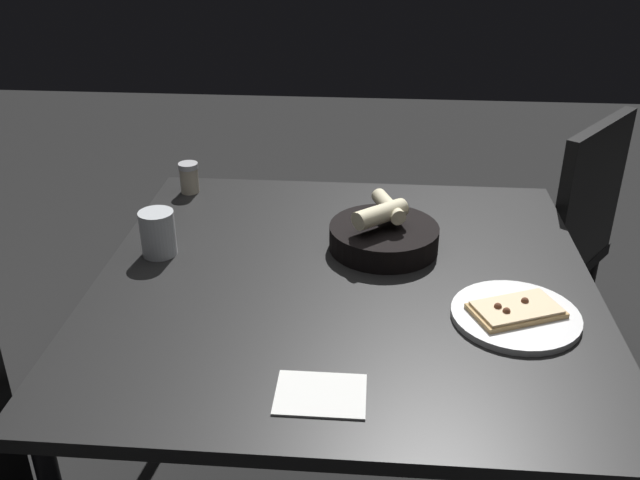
{
  "coord_description": "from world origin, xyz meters",
  "views": [
    {
      "loc": [
        0.06,
        -1.38,
        1.53
      ],
      "look_at": [
        -0.06,
        0.07,
        0.78
      ],
      "focal_mm": 39.58,
      "sensor_mm": 36.0,
      "label": 1
    }
  ],
  "objects": [
    {
      "name": "chair_near",
      "position": [
        0.61,
        0.67,
        0.51
      ],
      "size": [
        0.62,
        0.62,
        0.91
      ],
      "color": "black",
      "rests_on": "ground"
    },
    {
      "name": "pepper_shaker",
      "position": [
        -0.47,
        0.46,
        0.76
      ],
      "size": [
        0.06,
        0.06,
        0.09
      ],
      "color": "#BFB299",
      "rests_on": "dining_table"
    },
    {
      "name": "bread_basket",
      "position": [
        0.09,
        0.15,
        0.76
      ],
      "size": [
        0.27,
        0.27,
        0.12
      ],
      "color": "black",
      "rests_on": "dining_table"
    },
    {
      "name": "pizza_plate",
      "position": [
        0.36,
        -0.14,
        0.73
      ],
      "size": [
        0.26,
        0.26,
        0.04
      ],
      "color": "silver",
      "rests_on": "dining_table"
    },
    {
      "name": "dining_table",
      "position": [
        0.0,
        0.0,
        0.67
      ],
      "size": [
        1.12,
        1.12,
        0.72
      ],
      "color": "black",
      "rests_on": "ground"
    },
    {
      "name": "beer_glass",
      "position": [
        -0.45,
        0.08,
        0.77
      ],
      "size": [
        0.08,
        0.08,
        0.11
      ],
      "color": "silver",
      "rests_on": "dining_table"
    },
    {
      "name": "napkin",
      "position": [
        -0.02,
        -0.41,
        0.72
      ],
      "size": [
        0.16,
        0.12,
        0.0
      ],
      "color": "white",
      "rests_on": "dining_table"
    }
  ]
}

